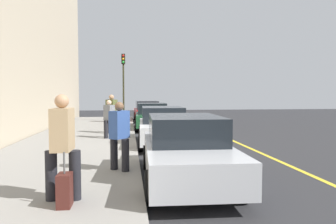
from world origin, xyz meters
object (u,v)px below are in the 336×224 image
pedestrian_olive_coat (112,113)px  pedestrian_brown_coat (112,108)px  parked_car_silver (186,149)px  rolling_suitcase (65,190)px  pedestrian_grey_coat (109,118)px  parked_car_white (163,126)px  pedestrian_tan_coat (63,144)px  pedestrian_blue_coat (119,134)px  traffic_light_pole (123,76)px  parked_car_green (152,116)px  parked_car_red (147,111)px

pedestrian_olive_coat → pedestrian_brown_coat: 6.15m
parked_car_silver → pedestrian_olive_coat: (-8.31, -2.11, 0.38)m
pedestrian_brown_coat → rolling_suitcase: pedestrian_brown_coat is taller
pedestrian_grey_coat → pedestrian_olive_coat: bearing=179.8°
parked_car_white → pedestrian_tan_coat: size_ratio=2.37×
pedestrian_blue_coat → traffic_light_pole: bearing=-179.5°
pedestrian_tan_coat → pedestrian_blue_coat: pedestrian_tan_coat is taller
parked_car_green → parked_car_red: bearing=179.4°
rolling_suitcase → pedestrian_grey_coat: bearing=178.5°
parked_car_green → parked_car_silver: 10.95m
parked_car_silver → pedestrian_olive_coat: size_ratio=2.41×
pedestrian_tan_coat → pedestrian_grey_coat: bearing=177.7°
parked_car_white → pedestrian_brown_coat: pedestrian_brown_coat is taller
pedestrian_tan_coat → pedestrian_olive_coat: pedestrian_tan_coat is taller
parked_car_silver → pedestrian_blue_coat: pedestrian_blue_coat is taller
parked_car_red → parked_car_white: same height
pedestrian_blue_coat → traffic_light_pole: (-14.56, -0.14, 2.25)m
traffic_light_pole → rolling_suitcase: traffic_light_pole is taller
traffic_light_pole → rolling_suitcase: (16.97, -0.69, -2.87)m
parked_car_red → pedestrian_grey_coat: size_ratio=2.78×
pedestrian_tan_coat → parked_car_green: bearing=168.7°
pedestrian_blue_coat → pedestrian_grey_coat: size_ratio=1.03×
parked_car_white → pedestrian_blue_coat: bearing=-18.6°
pedestrian_tan_coat → pedestrian_blue_coat: size_ratio=1.11×
parked_car_green → parked_car_silver: same height
rolling_suitcase → pedestrian_tan_coat: bearing=-165.5°
parked_car_red → traffic_light_pole: (1.43, -1.73, 2.54)m
parked_car_red → parked_car_silver: size_ratio=1.01×
parked_car_red → pedestrian_tan_coat: (18.04, -2.52, 0.38)m
pedestrian_tan_coat → pedestrian_brown_coat: bearing=-180.0°
parked_car_red → pedestrian_blue_coat: 16.07m
parked_car_green → parked_car_white: bearing=0.2°
pedestrian_olive_coat → parked_car_silver: bearing=14.3°
parked_car_green → parked_car_white: same height
rolling_suitcase → traffic_light_pole: bearing=177.7°
traffic_light_pole → pedestrian_blue_coat: bearing=0.5°
pedestrian_brown_coat → pedestrian_blue_coat: bearing=3.9°
parked_car_red → pedestrian_olive_coat: size_ratio=2.43×
pedestrian_olive_coat → rolling_suitcase: pedestrian_olive_coat is taller
traffic_light_pole → pedestrian_olive_coat: bearing=-3.8°
parked_car_red → pedestrian_blue_coat: pedestrian_blue_coat is taller
pedestrian_grey_coat → pedestrian_brown_coat: 7.94m
parked_car_white → rolling_suitcase: parked_car_white is taller
pedestrian_tan_coat → pedestrian_grey_coat: pedestrian_tan_coat is taller
pedestrian_brown_coat → rolling_suitcase: bearing=0.4°
parked_car_silver → pedestrian_blue_coat: 1.68m
parked_car_white → rolling_suitcase: size_ratio=4.81×
parked_car_silver → traffic_light_pole: (-15.23, -1.65, 2.54)m
pedestrian_brown_coat → traffic_light_pole: traffic_light_pole is taller
traffic_light_pole → parked_car_red: bearing=129.6°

